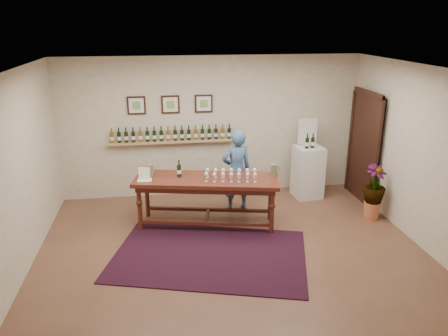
{
  "coord_description": "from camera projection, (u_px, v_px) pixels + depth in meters",
  "views": [
    {
      "loc": [
        -1.02,
        -5.99,
        3.44
      ],
      "look_at": [
        0.0,
        0.8,
        1.1
      ],
      "focal_mm": 35.0,
      "sensor_mm": 36.0,
      "label": 1
    }
  ],
  "objects": [
    {
      "name": "person",
      "position": [
        236.0,
        171.0,
        8.12
      ],
      "size": [
        0.62,
        0.45,
        1.55
      ],
      "primitive_type": "imported",
      "rotation": [
        0.0,
        0.0,
        3.29
      ],
      "color": "#3A5C8B",
      "rests_on": "ground"
    },
    {
      "name": "pitcher_right",
      "position": [
        274.0,
        170.0,
        7.53
      ],
      "size": [
        0.17,
        0.17,
        0.21
      ],
      "primitive_type": null,
      "rotation": [
        0.0,
        0.0,
        -0.32
      ],
      "color": "#646740",
      "rests_on": "tasting_table"
    },
    {
      "name": "potted_plant",
      "position": [
        374.0,
        192.0,
        7.8
      ],
      "size": [
        0.6,
        0.6,
        0.88
      ],
      "rotation": [
        0.0,
        0.0,
        0.36
      ],
      "color": "#BD603F",
      "rests_on": "ground"
    },
    {
      "name": "table_glasses",
      "position": [
        231.0,
        175.0,
        7.36
      ],
      "size": [
        1.29,
        0.5,
        0.17
      ],
      "primitive_type": null,
      "rotation": [
        0.0,
        0.0,
        -0.17
      ],
      "color": "silver",
      "rests_on": "tasting_table"
    },
    {
      "name": "rug",
      "position": [
        210.0,
        255.0,
        6.71
      ],
      "size": [
        3.33,
        2.67,
        0.02
      ],
      "primitive_type": "cube",
      "rotation": [
        0.0,
        0.0,
        -0.28
      ],
      "color": "#3F0B11",
      "rests_on": "ground"
    },
    {
      "name": "room_shell",
      "position": [
        323.0,
        145.0,
        8.54
      ],
      "size": [
        6.0,
        6.0,
        6.0
      ],
      "color": "beige",
      "rests_on": "ground"
    },
    {
      "name": "ground",
      "position": [
        232.0,
        250.0,
        6.86
      ],
      "size": [
        6.0,
        6.0,
        0.0
      ],
      "primitive_type": "plane",
      "color": "brown",
      "rests_on": "ground"
    },
    {
      "name": "table_bottles",
      "position": [
        180.0,
        167.0,
        7.51
      ],
      "size": [
        0.33,
        0.24,
        0.32
      ],
      "primitive_type": null,
      "rotation": [
        0.0,
        0.0,
        -0.24
      ],
      "color": "black",
      "rests_on": "tasting_table"
    },
    {
      "name": "pitcher_left",
      "position": [
        150.0,
        170.0,
        7.54
      ],
      "size": [
        0.15,
        0.15,
        0.2
      ],
      "primitive_type": null,
      "rotation": [
        0.0,
        0.0,
        -0.17
      ],
      "color": "#646740",
      "rests_on": "tasting_table"
    },
    {
      "name": "display_pedestal",
      "position": [
        308.0,
        172.0,
        8.81
      ],
      "size": [
        0.58,
        0.58,
        1.05
      ],
      "primitive_type": "cube",
      "rotation": [
        0.0,
        0.0,
        0.11
      ],
      "color": "silver",
      "rests_on": "ground"
    },
    {
      "name": "menu_card",
      "position": [
        144.0,
        174.0,
        7.34
      ],
      "size": [
        0.25,
        0.19,
        0.22
      ],
      "primitive_type": "cube",
      "rotation": [
        0.0,
        0.0,
        -0.05
      ],
      "color": "silver",
      "rests_on": "tasting_table"
    },
    {
      "name": "info_sign",
      "position": [
        308.0,
        131.0,
        8.74
      ],
      "size": [
        0.4,
        0.07,
        0.56
      ],
      "primitive_type": "cube",
      "rotation": [
        0.0,
        0.0,
        0.11
      ],
      "color": "silver",
      "rests_on": "display_pedestal"
    },
    {
      "name": "tasting_table",
      "position": [
        207.0,
        185.0,
        7.5
      ],
      "size": [
        2.57,
        1.28,
        0.87
      ],
      "rotation": [
        0.0,
        0.0,
        -0.21
      ],
      "color": "#441A11",
      "rests_on": "ground"
    },
    {
      "name": "pedestal_bottles",
      "position": [
        310.0,
        141.0,
        8.52
      ],
      "size": [
        0.31,
        0.12,
        0.31
      ],
      "primitive_type": null,
      "rotation": [
        0.0,
        0.0,
        0.11
      ],
      "color": "black",
      "rests_on": "display_pedestal"
    }
  ]
}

